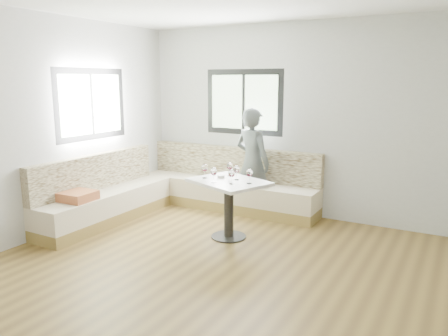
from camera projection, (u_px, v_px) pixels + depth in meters
The scene contains 11 objects.
room at pixel (208, 139), 4.30m from camera, with size 5.01×5.01×2.81m.
banquette at pixel (176, 192), 6.55m from camera, with size 2.90×2.80×0.95m.
table at pixel (229, 195), 5.49m from camera, with size 1.11×0.99×0.75m.
person at pixel (252, 162), 6.41m from camera, with size 0.58×0.38×1.60m, color #495050.
olive_ramekin at pixel (221, 176), 5.60m from camera, with size 0.09×0.09×0.04m.
wine_glass_a at pixel (205, 168), 5.56m from camera, with size 0.08×0.08×0.19m.
wine_glass_b at pixel (214, 172), 5.33m from camera, with size 0.08×0.08×0.19m.
wine_glass_c at pixel (232, 174), 5.24m from camera, with size 0.08×0.08×0.19m.
wine_glass_d at pixel (236, 170), 5.46m from camera, with size 0.08×0.08×0.19m.
wine_glass_e at pixel (249, 173), 5.26m from camera, with size 0.08×0.08×0.19m.
wine_glass_f at pixel (230, 166), 5.69m from camera, with size 0.08×0.08×0.19m.
Camera 1 is at (2.15, -3.56, 1.98)m, focal length 35.00 mm.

